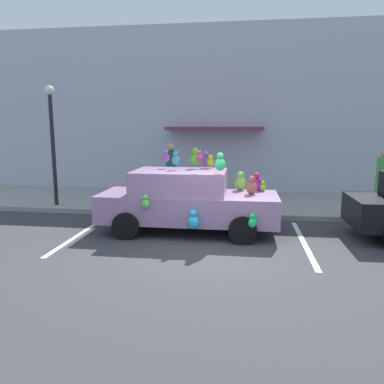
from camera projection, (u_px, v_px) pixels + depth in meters
name	position (u px, v px, depth m)	size (l,w,h in m)	color
ground_plane	(207.00, 253.00, 7.82)	(60.00, 60.00, 0.00)	#38383A
sidewalk	(221.00, 202.00, 12.68)	(24.00, 4.00, 0.15)	gray
storefront_building	(226.00, 111.00, 14.24)	(24.00, 1.25, 6.40)	#B2B7C1
parking_stripe_front	(304.00, 242.00, 8.51)	(0.12, 3.60, 0.01)	silver
parking_stripe_rear	(81.00, 233.00, 9.23)	(0.12, 3.60, 0.01)	silver
plush_covered_car	(187.00, 200.00, 9.33)	(4.38, 2.09, 2.07)	gray
teddy_bear_on_sidewalk	(111.00, 194.00, 12.05)	(0.35, 0.30, 0.68)	pink
street_lamp_post	(52.00, 133.00, 11.51)	(0.28, 0.28, 3.70)	black
pedestrian_near_shopfront	(171.00, 174.00, 12.50)	(0.36, 0.36, 1.92)	#195C47
pedestrian_walking_past	(382.00, 180.00, 11.48)	(0.37, 0.37, 1.78)	green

